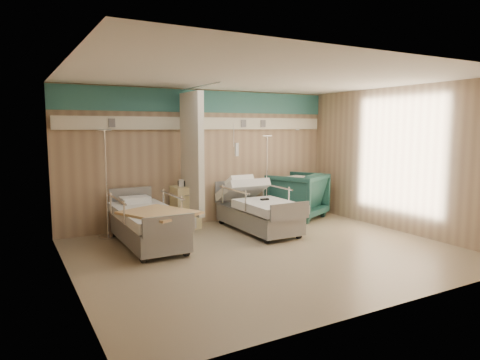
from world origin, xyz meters
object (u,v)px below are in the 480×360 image
Objects in this scene: bed_left at (148,228)px; iv_stand_right at (267,203)px; bedside_cabinet at (186,207)px; visitor_armchair at (297,195)px; iv_stand_left at (108,216)px; bed_right at (258,215)px.

bed_left is 2.94m from iv_stand_right.
visitor_armchair is at bearing -6.71° from bedside_cabinet.
iv_stand_right reaches higher than bed_left.
bedside_cabinet is 0.46× the size of iv_stand_right.
bedside_cabinet is 0.43× the size of iv_stand_left.
iv_stand_right is (0.65, 0.70, 0.06)m from bed_right.
iv_stand_left is (-0.48, 0.90, 0.09)m from bed_left.
visitor_armchair is 0.76m from iv_stand_right.
bedside_cabinet reaches higher than bed_left.
bedside_cabinet is 2.57m from visitor_armchair.
bedside_cabinet is (-1.15, 0.90, 0.11)m from bed_right.
iv_stand_left is at bearing 161.39° from bed_right.
bedside_cabinet is at bearing 40.60° from bed_left.
iv_stand_left reaches higher than bed_right.
visitor_armchair is at bearing -7.93° from iv_stand_right.
visitor_armchair is at bearing 9.47° from bed_left.
iv_stand_right is at bearing -6.21° from bedside_cabinet.
iv_stand_left is (-2.68, 0.90, 0.09)m from bed_right.
bed_left is 1.03m from iv_stand_left.
iv_stand_right reaches higher than visitor_armchair.
bed_left is 1.09× the size of iv_stand_left.
bedside_cabinet is at bearing 141.95° from bed_right.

